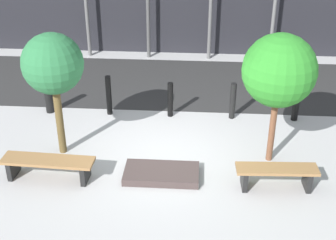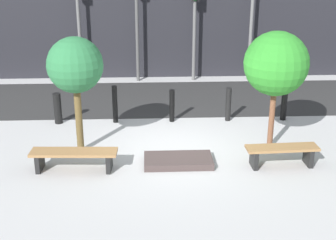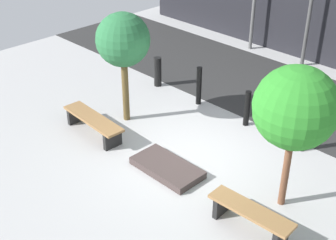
% 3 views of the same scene
% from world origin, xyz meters
% --- Properties ---
extents(ground_plane, '(18.00, 18.00, 0.00)m').
position_xyz_m(ground_plane, '(0.00, 0.00, 0.00)').
color(ground_plane, '#A8A8A8').
extents(road_strip, '(18.00, 3.76, 0.01)m').
position_xyz_m(road_strip, '(0.00, 4.18, 0.01)').
color(road_strip, '#2B2B2B').
rests_on(road_strip, ground).
extents(bench_left, '(1.93, 0.56, 0.46)m').
position_xyz_m(bench_left, '(-2.32, -0.93, 0.33)').
color(bench_left, black).
rests_on(bench_left, ground).
extents(bench_right, '(1.64, 0.50, 0.47)m').
position_xyz_m(bench_right, '(2.32, -0.93, 0.33)').
color(bench_right, black).
rests_on(bench_right, ground).
extents(planter_bed, '(1.56, 0.81, 0.16)m').
position_xyz_m(planter_bed, '(0.00, -0.73, 0.08)').
color(planter_bed, '#413533').
rests_on(planter_bed, ground).
extents(tree_behind_left_bench, '(1.30, 1.30, 2.79)m').
position_xyz_m(tree_behind_left_bench, '(-2.32, 0.11, 2.11)').
color(tree_behind_left_bench, brown).
rests_on(tree_behind_left_bench, ground).
extents(tree_behind_right_bench, '(1.52, 1.52, 2.88)m').
position_xyz_m(tree_behind_right_bench, '(2.32, 0.11, 2.11)').
color(tree_behind_right_bench, brown).
rests_on(tree_behind_right_bench, ground).
extents(bollard_far_left, '(0.22, 0.22, 0.87)m').
position_xyz_m(bollard_far_left, '(-3.20, 2.04, 0.44)').
color(bollard_far_left, black).
rests_on(bollard_far_left, ground).
extents(bollard_left, '(0.14, 0.14, 1.07)m').
position_xyz_m(bollard_left, '(-1.60, 2.04, 0.53)').
color(bollard_left, black).
rests_on(bollard_left, ground).
extents(bollard_center, '(0.15, 0.15, 0.93)m').
position_xyz_m(bollard_center, '(0.00, 2.04, 0.47)').
color(bollard_center, black).
rests_on(bollard_center, ground).
extents(bollard_right, '(0.15, 0.15, 0.97)m').
position_xyz_m(bollard_right, '(1.60, 2.04, 0.48)').
color(bollard_right, black).
rests_on(bollard_right, ground).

